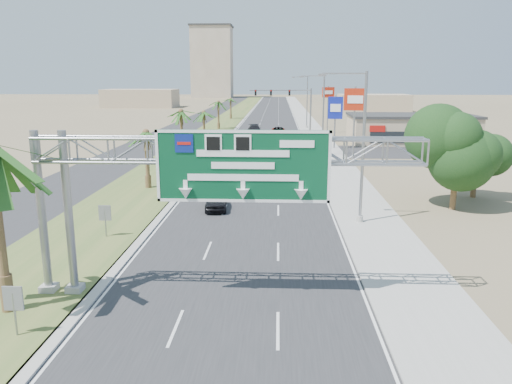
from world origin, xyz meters
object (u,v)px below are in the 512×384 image
Objects in this scene: pole_sign_blue at (335,110)px; car_left_lane at (216,201)px; store_building at (411,130)px; car_right_lane at (279,131)px; car_far at (255,129)px; pole_sign_red_near at (355,104)px; car_mid_lane at (246,162)px; signal_mast at (298,108)px; pole_sign_red_far at (328,96)px; sign_gantry at (207,163)px.

car_left_lane is at bearing -110.29° from pole_sign_blue.
store_building reaches higher than car_right_lane.
car_left_lane is at bearing -97.03° from car_far.
pole_sign_blue is (12.38, 33.47, 4.70)m from car_left_lane.
pole_sign_red_near is 13.31m from pole_sign_blue.
car_left_lane is at bearing -121.13° from store_building.
car_mid_lane is 0.67× the size of pole_sign_blue.
pole_sign_red_far is (5.53, 7.36, 1.68)m from signal_mast.
car_far is (-7.41, 5.64, -4.09)m from signal_mast.
pole_sign_red_near reaches higher than car_far.
car_far reaches higher than car_right_lane.
car_right_lane is 11.27m from pole_sign_red_far.
car_left_lane is at bearing -99.50° from signal_mast.
sign_gantry is 3.19× the size of car_far.
sign_gantry is 1.63× the size of signal_mast.
pole_sign_red_near is at bearing 9.48° from car_mid_lane.
pole_sign_red_near reaches higher than pole_sign_red_far.
pole_sign_red_far reaches higher than car_mid_lane.
car_far is at bearing 142.73° from signal_mast.
signal_mast is 47.63m from car_left_lane.
signal_mast is 1.18× the size of pole_sign_red_near.
sign_gantry is 62.37m from signal_mast.
car_mid_lane is at bearing -102.66° from signal_mast.
pole_sign_red_near is at bearing 51.60° from car_left_lane.
car_left_lane is at bearing -103.85° from pole_sign_red_far.
store_building is (16.83, -5.97, -2.85)m from signal_mast.
sign_gantry is 60.77m from store_building.
pole_sign_red_far is at bearing 53.09° from signal_mast.
pole_sign_red_near is (13.01, 20.26, 6.15)m from car_left_lane.
pole_sign_blue is (7.72, -16.55, 4.68)m from car_right_lane.
car_mid_lane is 0.59× the size of pole_sign_red_far.
store_building is 3.67× the size of car_mid_lane.
store_building reaches higher than car_far.
sign_gantry reaches higher than car_mid_lane.
sign_gantry is 37.31m from pole_sign_red_near.
pole_sign_red_near is (8.36, -29.76, 6.13)m from car_right_lane.
signal_mast is at bearing -126.91° from pole_sign_red_far.
car_left_lane is 0.80× the size of car_mid_lane.
pole_sign_red_far is at bearing 1.00° from car_far.
pole_sign_blue is (-12.28, -7.35, 3.36)m from store_building.
pole_sign_blue is at bearing 77.52° from sign_gantry.
car_left_lane is 0.45× the size of pole_sign_red_near.
car_mid_lane is 0.56× the size of pole_sign_red_near.
pole_sign_red_near is (5.18, -26.54, 1.96)m from signal_mast.
signal_mast is at bearing 101.05° from pole_sign_red_near.
store_building is 33.41m from car_mid_lane.
pole_sign_red_near is (11.42, 35.51, 0.76)m from sign_gantry.
sign_gantry is at bearing -102.48° from pole_sign_blue.
car_left_lane is 0.53× the size of pole_sign_blue.
car_left_lane is 35.99m from pole_sign_blue.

